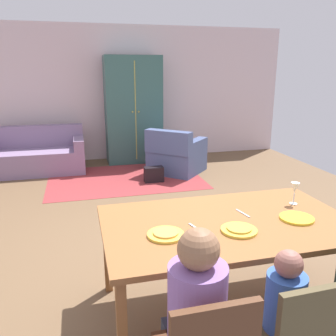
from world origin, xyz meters
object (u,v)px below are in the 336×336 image
(plate_near_man, at_px, (166,235))
(plate_near_child, at_px, (239,230))
(person_man, at_px, (194,330))
(couch, at_px, (36,156))
(handbag, at_px, (154,174))
(armoire, at_px, (133,110))
(armchair, at_px, (176,156))
(plate_near_woman, at_px, (297,218))
(person_child, at_px, (279,327))
(wine_glass, at_px, (295,189))
(dining_table, at_px, (228,229))

(plate_near_man, relative_size, plate_near_child, 1.00)
(person_man, distance_m, couch, 5.42)
(handbag, bearing_deg, armoire, 93.39)
(handbag, bearing_deg, plate_near_child, -92.57)
(armchair, bearing_deg, plate_near_woman, -92.44)
(plate_near_man, height_order, person_child, person_child)
(armoire, bearing_deg, person_child, -90.73)
(wine_glass, distance_m, couch, 5.03)
(armchair, bearing_deg, plate_near_child, -99.54)
(plate_near_child, xyz_separation_m, wine_glass, (0.66, 0.36, 0.12))
(wine_glass, relative_size, person_child, 0.20)
(plate_near_child, relative_size, armoire, 0.12)
(plate_near_child, bearing_deg, armoire, 89.20)
(plate_near_child, relative_size, wine_glass, 1.34)
(armoire, height_order, handbag, armoire)
(dining_table, height_order, handbag, dining_table)
(person_child, bearing_deg, armchair, 81.60)
(couch, bearing_deg, plate_near_child, -68.85)
(plate_near_woman, xyz_separation_m, person_child, (-0.51, -0.64, -0.34))
(armchair, distance_m, armoire, 1.40)
(handbag, bearing_deg, armchair, 41.90)
(plate_near_child, xyz_separation_m, handbag, (0.16, 3.54, -0.64))
(dining_table, distance_m, plate_near_child, 0.19)
(armoire, bearing_deg, plate_near_child, -90.80)
(wine_glass, distance_m, person_child, 1.22)
(plate_near_woman, bearing_deg, armoire, 95.03)
(handbag, bearing_deg, dining_table, -92.70)
(person_child, distance_m, armchair, 4.61)
(couch, xyz_separation_m, handbag, (1.98, -1.16, -0.17))
(wine_glass, xyz_separation_m, person_man, (-1.17, -0.91, -0.38))
(person_man, xyz_separation_m, armoire, (0.58, 5.58, 0.54))
(plate_near_man, xyz_separation_m, armchair, (1.18, 3.94, -0.45))
(armchair, relative_size, handbag, 3.78)
(plate_near_woman, relative_size, couch, 0.14)
(dining_table, bearing_deg, plate_near_child, -90.00)
(person_child, distance_m, armoire, 5.62)
(wine_glass, relative_size, couch, 0.11)
(plate_near_man, distance_m, handbag, 3.60)
(dining_table, bearing_deg, wine_glass, 15.22)
(armchair, bearing_deg, armoire, 120.40)
(plate_near_woman, height_order, person_child, person_child)
(couch, bearing_deg, dining_table, -68.09)
(wine_glass, bearing_deg, dining_table, -164.78)
(plate_near_child, relative_size, person_man, 0.23)
(dining_table, xyz_separation_m, wine_glass, (0.66, 0.18, 0.20))
(wine_glass, bearing_deg, handbag, 98.99)
(plate_near_man, bearing_deg, dining_table, 13.36)
(plate_near_man, bearing_deg, wine_glass, 14.42)
(plate_near_woman, distance_m, armoire, 4.97)
(plate_near_woman, xyz_separation_m, armoire, (-0.43, 4.94, 0.28))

